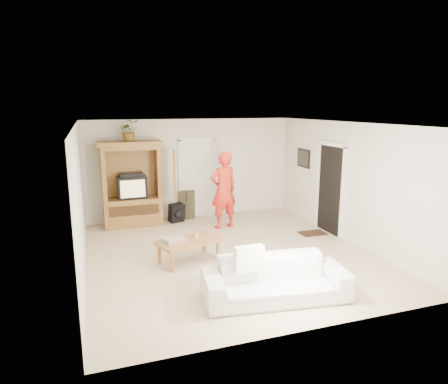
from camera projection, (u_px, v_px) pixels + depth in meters
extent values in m
plane|color=tan|center=(228.00, 254.00, 8.08)|extent=(6.00, 6.00, 0.00)
plane|color=white|center=(229.00, 124.00, 7.53)|extent=(6.00, 6.00, 0.00)
plane|color=silver|center=(191.00, 169.00, 10.58)|extent=(5.50, 0.00, 5.50)
plane|color=silver|center=(307.00, 238.00, 5.02)|extent=(5.50, 0.00, 5.50)
plane|color=silver|center=(80.00, 202.00, 6.94)|extent=(0.00, 6.00, 6.00)
plane|color=silver|center=(348.00, 183.00, 8.66)|extent=(0.00, 6.00, 6.00)
cube|color=olive|center=(133.00, 211.00, 9.95)|extent=(1.40, 0.60, 0.70)
cube|color=olive|center=(104.00, 175.00, 9.55)|extent=(0.10, 0.60, 1.20)
cube|color=olive|center=(158.00, 173.00, 9.96)|extent=(0.10, 0.60, 1.20)
cube|color=olive|center=(130.00, 172.00, 10.00)|extent=(1.40, 0.06, 1.20)
cube|color=olive|center=(130.00, 147.00, 9.62)|extent=(1.40, 0.60, 0.10)
cube|color=olive|center=(130.00, 143.00, 9.60)|extent=(1.52, 0.68, 0.10)
cube|color=olive|center=(175.00, 175.00, 9.63)|extent=(0.16, 0.67, 1.15)
cube|color=black|center=(132.00, 187.00, 9.85)|extent=(0.70, 0.52, 0.55)
cube|color=tan|center=(133.00, 189.00, 9.60)|extent=(0.58, 0.02, 0.42)
cube|color=black|center=(131.00, 174.00, 9.76)|extent=(0.55, 0.35, 0.08)
cube|color=olive|center=(134.00, 210.00, 9.67)|extent=(1.19, 0.03, 0.25)
cube|color=white|center=(197.00, 179.00, 10.66)|extent=(0.85, 0.05, 2.04)
cube|color=black|center=(331.00, 190.00, 9.27)|extent=(0.05, 0.90, 2.04)
cube|color=black|center=(304.00, 158.00, 10.35)|extent=(0.03, 0.60, 0.48)
cube|color=#382316|center=(313.00, 233.00, 9.35)|extent=(0.60, 0.40, 0.02)
imported|color=#4C7238|center=(129.00, 131.00, 9.51)|extent=(0.49, 0.43, 0.51)
imported|color=red|center=(224.00, 190.00, 9.63)|extent=(0.75, 0.57, 1.88)
imported|color=silver|center=(275.00, 279.00, 6.14)|extent=(2.31, 1.15, 0.65)
cube|color=olive|center=(189.00, 241.00, 7.60)|extent=(1.31, 0.97, 0.06)
cube|color=olive|center=(172.00, 262.00, 7.15)|extent=(0.08, 0.08, 0.37)
cube|color=olive|center=(159.00, 254.00, 7.53)|extent=(0.08, 0.08, 0.37)
cube|color=olive|center=(218.00, 250.00, 7.75)|extent=(0.08, 0.08, 0.37)
cube|color=olive|center=(204.00, 243.00, 8.13)|extent=(0.08, 0.08, 0.37)
cube|color=#F85257|center=(173.00, 240.00, 7.49)|extent=(0.46, 0.40, 0.08)
cylinder|color=tan|center=(196.00, 236.00, 7.68)|extent=(0.08, 0.08, 0.10)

